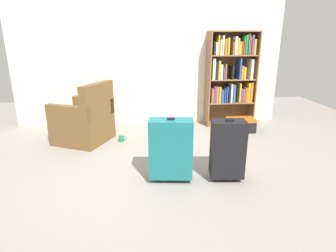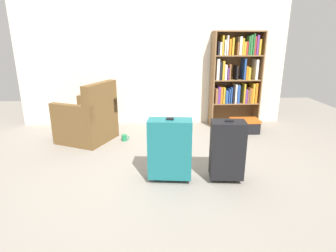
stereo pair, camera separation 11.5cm
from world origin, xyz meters
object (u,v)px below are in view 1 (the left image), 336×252
Objects in this scene: armchair at (85,121)px; suitcase_teal at (171,149)px; bookshelf at (231,75)px; suitcase_black at (228,149)px; mug at (122,138)px; storage_box at (241,125)px.

armchair reaches higher than suitcase_teal.
bookshelf reaches higher than suitcase_black.
bookshelf reaches higher than mug.
armchair is 1.77m from suitcase_teal.
storage_box is at bearing -79.35° from bookshelf.
bookshelf is at bearing 15.27° from armchair.
armchair is at bearing 142.06° from suitcase_black.
suitcase_teal is at bearing 176.62° from suitcase_black.
suitcase_black is at bearing -114.52° from storage_box.
mug is at bearing 115.65° from suitcase_teal.
bookshelf reaches higher than armchair.
storage_box is 2.08m from suitcase_teal.
storage_box is (2.50, 0.22, -0.20)m from armchair.
bookshelf reaches higher than suitcase_teal.
mug is at bearing -6.54° from armchair.
suitcase_teal is at bearing -130.72° from storage_box.
mug is (-1.88, -0.72, -0.85)m from bookshelf.
bookshelf is at bearing 21.00° from mug.
mug is at bearing -171.80° from storage_box.
suitcase_teal is (1.15, -1.34, 0.06)m from armchair.
armchair is 7.76× the size of mug.
armchair is at bearing -174.95° from storage_box.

